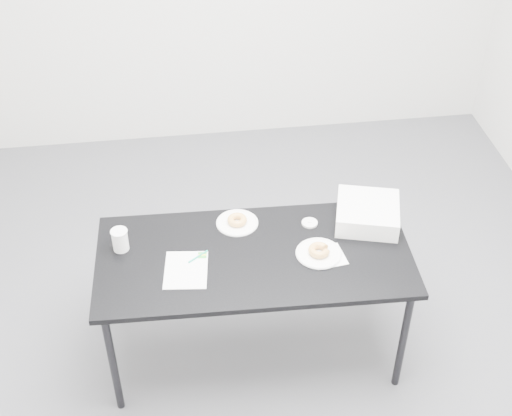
{
  "coord_description": "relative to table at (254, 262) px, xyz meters",
  "views": [
    {
      "loc": [
        -0.36,
        -2.62,
        2.98
      ],
      "look_at": [
        -0.01,
        0.02,
        0.83
      ],
      "focal_mm": 50.0,
      "sensor_mm": 36.0,
      "label": 1
    }
  ],
  "objects": [
    {
      "name": "bakery_box",
      "position": [
        0.59,
        0.17,
        0.1
      ],
      "size": [
        0.37,
        0.37,
        0.1
      ],
      "primitive_type": "cube",
      "rotation": [
        0.0,
        0.0,
        -0.27
      ],
      "color": "white",
      "rests_on": "table"
    },
    {
      "name": "donut_far",
      "position": [
        -0.05,
        0.24,
        0.07
      ],
      "size": [
        0.11,
        0.11,
        0.03
      ],
      "primitive_type": "torus",
      "rotation": [
        0.0,
        0.0,
        -0.09
      ],
      "color": "#DA8945",
      "rests_on": "plate_far"
    },
    {
      "name": "cup_lid",
      "position": [
        0.31,
        0.19,
        0.06
      ],
      "size": [
        0.08,
        0.08,
        0.01
      ],
      "primitive_type": "cylinder",
      "color": "silver",
      "rests_on": "table"
    },
    {
      "name": "pen",
      "position": [
        -0.26,
        0.01,
        0.06
      ],
      "size": [
        0.1,
        0.08,
        0.01
      ],
      "primitive_type": "cylinder",
      "rotation": [
        0.0,
        1.57,
        0.64
      ],
      "color": "#0D8F73",
      "rests_on": "scorecard"
    },
    {
      "name": "plate_near",
      "position": [
        0.31,
        -0.04,
        0.06
      ],
      "size": [
        0.22,
        0.22,
        0.01
      ],
      "primitive_type": "cylinder",
      "color": "white",
      "rests_on": "napkin"
    },
    {
      "name": "napkin",
      "position": [
        0.34,
        -0.06,
        0.05
      ],
      "size": [
        0.17,
        0.17,
        0.0
      ],
      "primitive_type": "cube",
      "rotation": [
        0.0,
        0.0,
        0.14
      ],
      "color": "white",
      "rests_on": "table"
    },
    {
      "name": "table",
      "position": [
        0.0,
        0.0,
        0.0
      ],
      "size": [
        1.52,
        0.75,
        0.68
      ],
      "rotation": [
        0.0,
        0.0,
        -0.03
      ],
      "color": "black",
      "rests_on": "floor"
    },
    {
      "name": "plate_far",
      "position": [
        -0.05,
        0.24,
        0.05
      ],
      "size": [
        0.21,
        0.21,
        0.01
      ],
      "primitive_type": "cylinder",
      "color": "white",
      "rests_on": "table"
    },
    {
      "name": "logo_patch",
      "position": [
        -0.24,
        0.02,
        0.06
      ],
      "size": [
        0.04,
        0.04,
        0.0
      ],
      "primitive_type": "cube",
      "rotation": [
        0.0,
        0.0,
        -0.11
      ],
      "color": "green",
      "rests_on": "scorecard"
    },
    {
      "name": "coffee_cup",
      "position": [
        -0.63,
        0.12,
        0.11
      ],
      "size": [
        0.08,
        0.08,
        0.11
      ],
      "primitive_type": "cylinder",
      "color": "white",
      "rests_on": "table"
    },
    {
      "name": "donut_near",
      "position": [
        0.31,
        -0.04,
        0.08
      ],
      "size": [
        0.1,
        0.1,
        0.03
      ],
      "primitive_type": "torus",
      "rotation": [
        0.0,
        0.0,
        0.0
      ],
      "color": "#DA8945",
      "rests_on": "plate_near"
    },
    {
      "name": "scorecard",
      "position": [
        -0.33,
        -0.06,
        0.05
      ],
      "size": [
        0.22,
        0.27,
        0.0
      ],
      "primitive_type": "cube",
      "rotation": [
        0.0,
        0.0,
        -0.11
      ],
      "color": "white",
      "rests_on": "table"
    },
    {
      "name": "floor",
      "position": [
        0.04,
        0.14,
        -0.63
      ],
      "size": [
        4.0,
        4.0,
        0.0
      ],
      "primitive_type": "plane",
      "color": "#4C4C51",
      "rests_on": "ground"
    }
  ]
}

